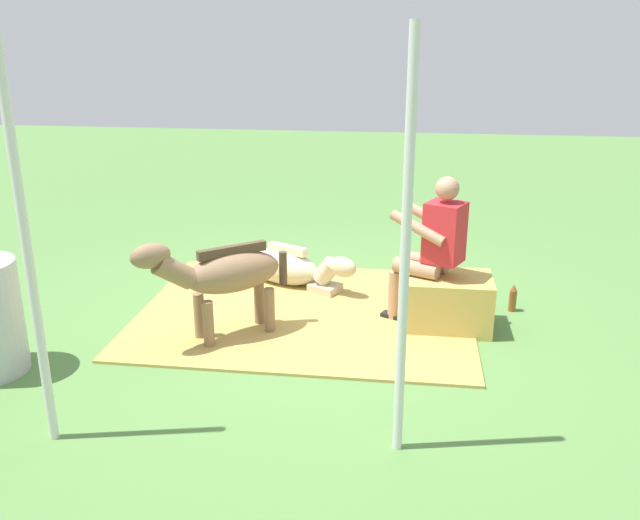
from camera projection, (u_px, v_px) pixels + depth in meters
name	position (u px, v px, depth m)	size (l,w,h in m)	color
ground_plane	(309.00, 322.00, 6.08)	(24.00, 24.00, 0.00)	#568442
hay_patch	(306.00, 311.00, 6.28)	(3.03, 2.45, 0.02)	tan
hay_bale	(446.00, 302.00, 5.92)	(0.77, 0.54, 0.47)	tan
person_seated	(431.00, 244.00, 5.82)	(0.72, 0.58, 1.35)	tan
pony_standing	(223.00, 275.00, 5.58)	(1.13, 0.97, 0.94)	#8C6B4C
pony_lying	(289.00, 267.00, 6.91)	(1.32, 0.84, 0.42)	beige
soda_bottle	(513.00, 298.00, 6.29)	(0.07, 0.07, 0.26)	brown
tent_pole_left	(405.00, 256.00, 3.85)	(0.06, 0.06, 2.54)	silver
tent_pole_right	(27.00, 250.00, 3.95)	(0.06, 0.06, 2.54)	silver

